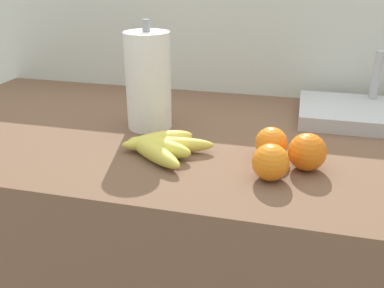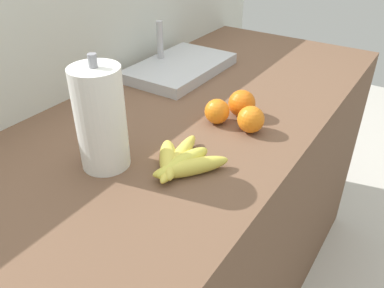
% 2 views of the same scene
% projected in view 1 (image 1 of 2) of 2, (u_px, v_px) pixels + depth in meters
% --- Properties ---
extents(counter, '(1.93, 0.76, 0.95)m').
position_uv_depth(counter, '(247.00, 285.00, 1.26)').
color(counter, brown).
rests_on(counter, ground).
extents(wall_back, '(2.33, 0.06, 1.30)m').
position_uv_depth(wall_back, '(264.00, 172.00, 1.56)').
color(wall_back, silver).
rests_on(wall_back, ground).
extents(banana_bunch, '(0.22, 0.21, 0.04)m').
position_uv_depth(banana_bunch, '(160.00, 146.00, 0.98)').
color(banana_bunch, '#DACB4C').
rests_on(banana_bunch, counter).
extents(orange_back_left, '(0.08, 0.08, 0.08)m').
position_uv_depth(orange_back_left, '(271.00, 162.00, 0.86)').
color(orange_back_left, orange).
rests_on(orange_back_left, counter).
extents(orange_right, '(0.07, 0.07, 0.07)m').
position_uv_depth(orange_right, '(271.00, 143.00, 0.96)').
color(orange_right, orange).
rests_on(orange_right, counter).
extents(orange_front, '(0.08, 0.08, 0.08)m').
position_uv_depth(orange_front, '(307.00, 152.00, 0.90)').
color(orange_front, orange).
rests_on(orange_front, counter).
extents(paper_towel_roll, '(0.12, 0.12, 0.28)m').
position_uv_depth(paper_towel_roll, '(148.00, 81.00, 1.10)').
color(paper_towel_roll, white).
rests_on(paper_towel_roll, counter).
extents(sink_basin, '(0.41, 0.26, 0.18)m').
position_uv_depth(sink_basin, '(375.00, 114.00, 1.18)').
color(sink_basin, '#B7BABF').
rests_on(sink_basin, counter).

